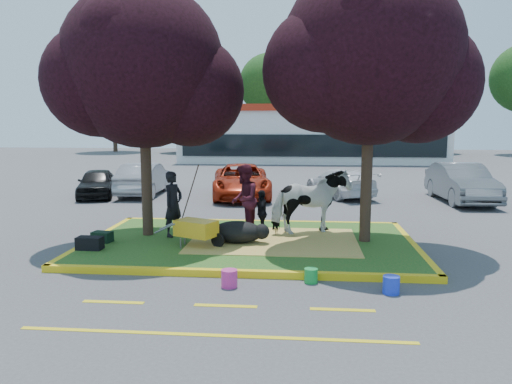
# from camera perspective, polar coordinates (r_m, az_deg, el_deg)

# --- Properties ---
(ground) EXTENTS (90.00, 90.00, 0.00)m
(ground) POSITION_cam_1_polar(r_m,az_deg,el_deg) (12.83, -0.65, -6.18)
(ground) COLOR #424244
(ground) RESTS_ON ground
(median_island) EXTENTS (8.00, 5.00, 0.15)m
(median_island) POSITION_cam_1_polar(r_m,az_deg,el_deg) (12.81, -0.65, -5.86)
(median_island) COLOR #245119
(median_island) RESTS_ON ground
(curb_near) EXTENTS (8.30, 0.16, 0.15)m
(curb_near) POSITION_cam_1_polar(r_m,az_deg,el_deg) (10.34, -2.13, -9.30)
(curb_near) COLOR yellow
(curb_near) RESTS_ON ground
(curb_far) EXTENTS (8.30, 0.16, 0.15)m
(curb_far) POSITION_cam_1_polar(r_m,az_deg,el_deg) (15.32, 0.34, -3.53)
(curb_far) COLOR yellow
(curb_far) RESTS_ON ground
(curb_left) EXTENTS (0.16, 5.30, 0.15)m
(curb_left) POSITION_cam_1_polar(r_m,az_deg,el_deg) (13.83, -17.79, -5.21)
(curb_left) COLOR yellow
(curb_left) RESTS_ON ground
(curb_right) EXTENTS (0.16, 5.30, 0.15)m
(curb_right) POSITION_cam_1_polar(r_m,az_deg,el_deg) (13.05, 17.57, -5.98)
(curb_right) COLOR yellow
(curb_right) RESTS_ON ground
(straw_bedding) EXTENTS (4.20, 3.00, 0.01)m
(straw_bedding) POSITION_cam_1_polar(r_m,az_deg,el_deg) (12.75, 2.05, -5.56)
(straw_bedding) COLOR #C6B551
(straw_bedding) RESTS_ON median_island
(tree_purple_left) EXTENTS (5.06, 4.20, 6.51)m
(tree_purple_left) POSITION_cam_1_polar(r_m,az_deg,el_deg) (13.43, -12.71, 13.01)
(tree_purple_left) COLOR black
(tree_purple_left) RESTS_ON median_island
(tree_purple_right) EXTENTS (5.30, 4.40, 6.82)m
(tree_purple_right) POSITION_cam_1_polar(r_m,az_deg,el_deg) (12.73, 13.02, 14.19)
(tree_purple_right) COLOR black
(tree_purple_right) RESTS_ON median_island
(fire_lane_stripe_a) EXTENTS (1.10, 0.12, 0.01)m
(fire_lane_stripe_a) POSITION_cam_1_polar(r_m,az_deg,el_deg) (9.35, -15.98, -12.00)
(fire_lane_stripe_a) COLOR yellow
(fire_lane_stripe_a) RESTS_ON ground
(fire_lane_stripe_b) EXTENTS (1.10, 0.12, 0.01)m
(fire_lane_stripe_b) POSITION_cam_1_polar(r_m,az_deg,el_deg) (8.85, -3.49, -12.86)
(fire_lane_stripe_b) COLOR yellow
(fire_lane_stripe_b) RESTS_ON ground
(fire_lane_stripe_c) EXTENTS (1.10, 0.12, 0.01)m
(fire_lane_stripe_c) POSITION_cam_1_polar(r_m,az_deg,el_deg) (8.79, 9.86, -13.12)
(fire_lane_stripe_c) COLOR yellow
(fire_lane_stripe_c) RESTS_ON ground
(fire_lane_long) EXTENTS (6.00, 0.10, 0.01)m
(fire_lane_long) POSITION_cam_1_polar(r_m,az_deg,el_deg) (7.76, -4.88, -16.01)
(fire_lane_long) COLOR yellow
(fire_lane_long) RESTS_ON ground
(retail_building) EXTENTS (20.40, 8.40, 4.40)m
(retail_building) POSITION_cam_1_polar(r_m,az_deg,el_deg) (40.37, 6.28, 6.77)
(retail_building) COLOR silver
(retail_building) RESTS_ON ground
(treeline) EXTENTS (46.58, 7.80, 14.63)m
(treeline) POSITION_cam_1_polar(r_m,az_deg,el_deg) (50.18, 5.28, 13.31)
(treeline) COLOR black
(treeline) RESTS_ON ground
(cow) EXTENTS (2.26, 1.69, 1.74)m
(cow) POSITION_cam_1_polar(r_m,az_deg,el_deg) (13.42, 6.20, -1.15)
(cow) COLOR silver
(cow) RESTS_ON median_island
(calf) EXTENTS (1.33, 0.81, 0.55)m
(calf) POSITION_cam_1_polar(r_m,az_deg,el_deg) (12.46, -2.17, -4.60)
(calf) COLOR black
(calf) RESTS_ON median_island
(handler) EXTENTS (0.64, 0.74, 1.72)m
(handler) POSITION_cam_1_polar(r_m,az_deg,el_deg) (13.26, -9.43, -1.36)
(handler) COLOR black
(handler) RESTS_ON median_island
(visitor_a) EXTENTS (0.72, 0.92, 1.88)m
(visitor_a) POSITION_cam_1_polar(r_m,az_deg,el_deg) (13.29, -1.37, -0.88)
(visitor_a) COLOR #4B1523
(visitor_a) RESTS_ON median_island
(visitor_b) EXTENTS (0.41, 0.75, 1.22)m
(visitor_b) POSITION_cam_1_polar(r_m,az_deg,el_deg) (13.23, 0.66, -2.38)
(visitor_b) COLOR black
(visitor_b) RESTS_ON median_island
(wheelbarrow) EXTENTS (1.71, 0.92, 0.65)m
(wheelbarrow) POSITION_cam_1_polar(r_m,az_deg,el_deg) (12.13, -6.81, -4.18)
(wheelbarrow) COLOR black
(wheelbarrow) RESTS_ON median_island
(gear_bag_dark) EXTENTS (0.60, 0.34, 0.30)m
(gear_bag_dark) POSITION_cam_1_polar(r_m,az_deg,el_deg) (12.51, -18.47, -5.56)
(gear_bag_dark) COLOR black
(gear_bag_dark) RESTS_ON median_island
(gear_bag_green) EXTENTS (0.54, 0.40, 0.26)m
(gear_bag_green) POSITION_cam_1_polar(r_m,az_deg,el_deg) (13.18, -17.17, -4.91)
(gear_bag_green) COLOR black
(gear_bag_green) RESTS_ON median_island
(bucket_green) EXTENTS (0.29, 0.29, 0.29)m
(bucket_green) POSITION_cam_1_polar(r_m,az_deg,el_deg) (10.04, 6.30, -9.48)
(bucket_green) COLOR #169437
(bucket_green) RESTS_ON ground
(bucket_pink) EXTENTS (0.34, 0.34, 0.34)m
(bucket_pink) POSITION_cam_1_polar(r_m,az_deg,el_deg) (9.74, -3.07, -9.83)
(bucket_pink) COLOR #D12E87
(bucket_pink) RESTS_ON ground
(bucket_blue) EXTENTS (0.37, 0.37, 0.33)m
(bucket_blue) POSITION_cam_1_polar(r_m,az_deg,el_deg) (9.71, 15.19, -10.20)
(bucket_blue) COLOR blue
(bucket_blue) RESTS_ON ground
(car_black) EXTENTS (2.27, 3.71, 1.18)m
(car_black) POSITION_cam_1_polar(r_m,az_deg,el_deg) (21.96, -17.72, 0.99)
(car_black) COLOR black
(car_black) RESTS_ON ground
(car_silver) EXTENTS (1.63, 4.25, 1.38)m
(car_silver) POSITION_cam_1_polar(r_m,az_deg,el_deg) (22.08, -12.65, 1.48)
(car_silver) COLOR gray
(car_silver) RESTS_ON ground
(car_red) EXTENTS (2.98, 5.26, 1.39)m
(car_red) POSITION_cam_1_polar(r_m,az_deg,el_deg) (20.79, -1.69, 1.28)
(car_red) COLOR #A6250D
(car_red) RESTS_ON ground
(car_white) EXTENTS (3.16, 4.39, 1.18)m
(car_white) POSITION_cam_1_polar(r_m,az_deg,el_deg) (21.40, 9.58, 1.09)
(car_white) COLOR silver
(car_white) RESTS_ON ground
(car_grey) EXTENTS (1.80, 4.67, 1.52)m
(car_grey) POSITION_cam_1_polar(r_m,az_deg,el_deg) (21.21, 22.42, 0.98)
(car_grey) COLOR slate
(car_grey) RESTS_ON ground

